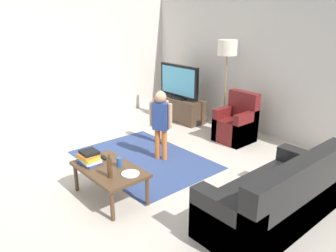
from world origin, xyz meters
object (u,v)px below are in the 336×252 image
tv_remote (104,157)px  soda_can (119,162)px  armchair (237,125)px  bottle (110,168)px  tv (179,82)px  coffee_table (109,171)px  floor_lamp (227,53)px  plate (130,174)px  child_center (161,119)px  book_stack (89,158)px  tv_stand (179,109)px  child_near_tv (161,112)px  couch (278,201)px

tv_remote → soda_can: 0.35m
armchair → bottle: size_ratio=3.07×
tv → coffee_table: tv is taller
floor_lamp → plate: size_ratio=8.09×
coffee_table → bottle: size_ratio=3.42×
child_center → bottle: child_center is taller
tv → plate: tv is taller
floor_lamp → plate: bearing=-71.0°
tv → tv_remote: size_ratio=6.47×
floor_lamp → bottle: 3.42m
soda_can → bottle: bearing=-54.7°
book_stack → bottle: (0.49, 0.00, 0.04)m
armchair → soda_can: 2.73m
tv → tv_remote: (1.51, -2.75, -0.42)m
tv → bottle: size_ratio=3.76×
bottle → book_stack: bearing=-179.5°
bottle → plate: bearing=65.5°
tv_stand → child_near_tv: (0.81, -1.20, 0.34)m
floor_lamp → plate: floor_lamp is taller
tv_stand → child_center: (1.32, -1.62, 0.43)m
bottle → tv: bearing=124.4°
armchair → child_near_tv: 1.43m
book_stack → coffee_table: bearing=24.8°
tv → couch: 3.96m
armchair → child_center: bearing=-100.1°
coffee_table → plate: 0.34m
tv_remote → child_near_tv: bearing=119.5°
tv → floor_lamp: (1.12, 0.17, 0.70)m
tv_stand → tv_remote: (1.51, -2.77, 0.19)m
tv → tv_remote: bearing=-61.2°
plate → child_near_tv: bearing=130.0°
soda_can → floor_lamp: bearing=104.2°
couch → bottle: 1.95m
armchair → couch: bearing=-41.9°
coffee_table → soda_can: bearing=67.4°
tv → couch: tv is taller
tv_remote → child_center: bearing=104.8°
tv_stand → bottle: bottle is taller
child_near_tv → coffee_table: 1.96m
child_near_tv → tv: bearing=124.5°
couch → coffee_table: size_ratio=1.80×
tv_stand → plate: size_ratio=5.45×
floor_lamp → soda_can: floor_lamp is taller
plate → book_stack: bearing=-159.2°
couch → tv_remote: bearing=-153.3°
couch → child_near_tv: 2.78m
tv_remote → book_stack: bearing=-76.6°
bottle → plate: size_ratio=1.33×
armchair → bottle: bearing=-81.8°
bottle → soda_can: size_ratio=2.44×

